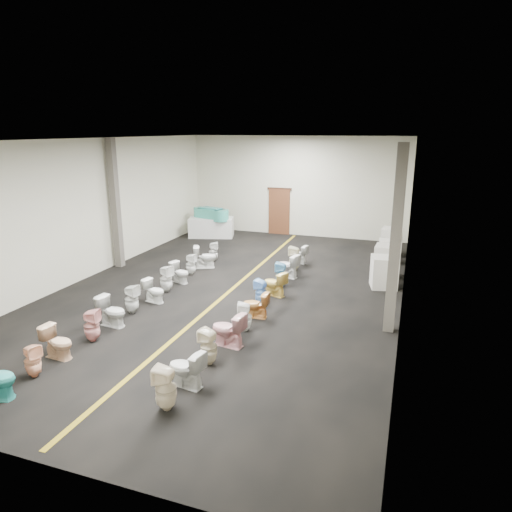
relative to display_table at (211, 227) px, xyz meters
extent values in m
plane|color=black|center=(3.56, -6.35, -0.44)|extent=(16.00, 16.00, 0.00)
plane|color=black|center=(3.56, -6.35, 4.06)|extent=(16.00, 16.00, 0.00)
plane|color=beige|center=(3.56, 1.65, 1.81)|extent=(10.00, 0.00, 10.00)
plane|color=beige|center=(3.56, -14.35, 1.81)|extent=(10.00, 0.00, 10.00)
plane|color=beige|center=(-1.44, -6.35, 1.81)|extent=(0.00, 16.00, 16.00)
plane|color=beige|center=(8.56, -6.35, 1.81)|extent=(0.00, 16.00, 16.00)
cube|color=olive|center=(3.56, -6.35, -0.44)|extent=(0.12, 15.60, 0.01)
cube|color=#562D19|center=(2.76, 1.59, 0.61)|extent=(1.00, 0.10, 2.10)
cube|color=#331C11|center=(2.76, 1.60, 1.68)|extent=(1.15, 0.08, 0.10)
cube|color=#59544C|center=(-1.19, -5.35, 1.81)|extent=(0.25, 0.25, 4.50)
cube|color=#59544C|center=(8.31, -7.85, 1.81)|extent=(0.25, 0.25, 4.50)
cube|color=silver|center=(0.00, 0.00, 0.00)|extent=(2.18, 1.51, 0.88)
cube|color=teal|center=(0.00, 0.00, 0.61)|extent=(1.33, 0.95, 0.50)
cylinder|color=teal|center=(-0.58, 0.16, 0.61)|extent=(0.66, 0.66, 0.50)
cylinder|color=teal|center=(0.58, -0.16, 0.61)|extent=(0.66, 0.66, 0.50)
cube|color=teal|center=(0.00, 0.00, 0.81)|extent=(1.08, 0.71, 0.20)
cube|color=silver|center=(7.96, -4.62, 0.05)|extent=(0.91, 0.91, 0.98)
cube|color=beige|center=(7.96, -3.43, 0.09)|extent=(0.80, 0.80, 1.06)
cube|color=silver|center=(7.96, -1.64, -0.03)|extent=(0.83, 0.83, 0.82)
cube|color=silver|center=(7.96, -0.52, 0.09)|extent=(0.81, 0.81, 1.06)
imported|color=#FEB890|center=(1.76, -12.42, -0.09)|extent=(0.40, 0.39, 0.70)
imported|color=#E2B48D|center=(1.66, -11.63, -0.08)|extent=(0.74, 0.46, 0.72)
imported|color=#DD9793|center=(1.84, -10.73, -0.05)|extent=(0.43, 0.42, 0.79)
imported|color=silver|center=(1.74, -9.84, -0.06)|extent=(0.79, 0.49, 0.77)
imported|color=silver|center=(1.74, -8.97, -0.04)|extent=(0.38, 0.37, 0.79)
imported|color=white|center=(1.87, -8.06, -0.11)|extent=(0.71, 0.48, 0.67)
imported|color=white|center=(1.77, -7.19, -0.03)|extent=(0.47, 0.46, 0.83)
imported|color=silver|center=(1.75, -6.29, -0.10)|extent=(0.74, 0.56, 0.67)
imported|color=white|center=(1.71, -5.44, -0.07)|extent=(0.36, 0.35, 0.74)
imported|color=white|center=(1.81, -4.54, -0.04)|extent=(0.90, 0.73, 0.80)
imported|color=silver|center=(1.75, -3.68, -0.07)|extent=(0.42, 0.42, 0.74)
imported|color=beige|center=(4.82, -12.55, -0.02)|extent=(0.42, 0.41, 0.83)
imported|color=silver|center=(4.80, -11.76, -0.06)|extent=(0.80, 0.53, 0.76)
imported|color=beige|center=(4.85, -10.83, -0.05)|extent=(0.43, 0.43, 0.79)
imported|color=#DB9BA0|center=(4.91, -9.92, -0.03)|extent=(0.86, 0.57, 0.81)
imported|color=white|center=(4.99, -9.04, -0.07)|extent=(0.41, 0.41, 0.74)
imported|color=#D18A41|center=(4.97, -8.17, -0.09)|extent=(0.69, 0.40, 0.70)
imported|color=#7DB5F4|center=(4.83, -7.29, -0.07)|extent=(0.41, 0.40, 0.75)
imported|color=#EDCA5F|center=(4.97, -6.44, -0.07)|extent=(0.83, 0.66, 0.74)
imported|color=#67ACD7|center=(4.93, -5.61, -0.05)|extent=(0.39, 0.38, 0.79)
imported|color=white|center=(4.87, -4.64, -0.04)|extent=(0.88, 0.67, 0.80)
imported|color=beige|center=(4.89, -3.80, -0.01)|extent=(0.40, 0.39, 0.86)
imported|color=white|center=(4.81, -2.90, -0.10)|extent=(0.73, 0.50, 0.68)
camera|label=1|loc=(8.60, -18.68, 4.33)|focal=32.00mm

